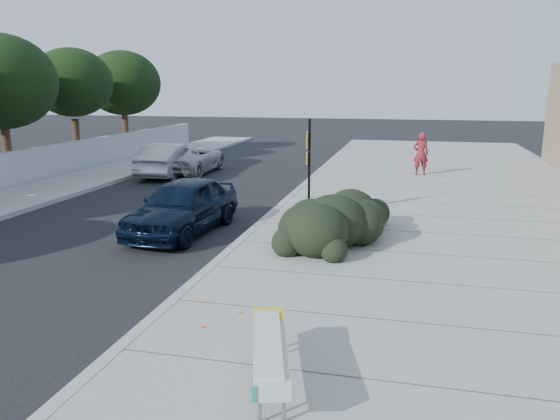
# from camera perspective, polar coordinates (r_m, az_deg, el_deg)

# --- Properties ---
(ground) EXTENTS (120.00, 120.00, 0.00)m
(ground) POSITION_cam_1_polar(r_m,az_deg,el_deg) (12.19, -7.19, -6.47)
(ground) COLOR black
(ground) RESTS_ON ground
(sidewalk_near) EXTENTS (11.20, 50.00, 0.15)m
(sidewalk_near) POSITION_cam_1_polar(r_m,az_deg,el_deg) (16.29, 18.24, -1.81)
(sidewalk_near) COLOR gray
(sidewalk_near) RESTS_ON ground
(sidewalk_far) EXTENTS (3.00, 50.00, 0.15)m
(sidewalk_far) POSITION_cam_1_polar(r_m,az_deg,el_deg) (21.20, -26.88, 0.72)
(sidewalk_far) COLOR gray
(sidewalk_far) RESTS_ON ground
(curb_near) EXTENTS (0.22, 50.00, 0.17)m
(curb_near) POSITION_cam_1_polar(r_m,az_deg,el_deg) (16.75, -1.19, -0.74)
(curb_near) COLOR #9E9E99
(curb_near) RESTS_ON ground
(curb_far) EXTENTS (0.22, 50.00, 0.17)m
(curb_far) POSITION_cam_1_polar(r_m,az_deg,el_deg) (20.27, -23.64, 0.56)
(curb_far) COLOR #9E9E99
(curb_far) RESTS_ON ground
(tree_far_d) EXTENTS (4.60, 4.60, 6.16)m
(tree_far_d) POSITION_cam_1_polar(r_m,az_deg,el_deg) (25.83, -27.23, 11.82)
(tree_far_d) COLOR #332114
(tree_far_d) RESTS_ON ground
(tree_far_e) EXTENTS (4.00, 4.00, 5.90)m
(tree_far_e) POSITION_cam_1_polar(r_m,az_deg,el_deg) (29.83, -20.91, 12.31)
(tree_far_e) COLOR #332114
(tree_far_e) RESTS_ON ground
(tree_far_f) EXTENTS (4.40, 4.40, 6.07)m
(tree_far_f) POSITION_cam_1_polar(r_m,az_deg,el_deg) (34.09, -16.11, 12.60)
(tree_far_f) COLOR #332114
(tree_far_f) RESTS_ON ground
(bench) EXTENTS (0.99, 2.20, 0.65)m
(bench) POSITION_cam_1_polar(r_m,az_deg,el_deg) (7.32, -1.04, -14.34)
(bench) COLOR gray
(bench) RESTS_ON sidewalk_near
(bike_rack) EXTENTS (0.07, 0.59, 0.86)m
(bike_rack) POSITION_cam_1_polar(r_m,az_deg,el_deg) (13.78, 8.93, -1.38)
(bike_rack) COLOR black
(bike_rack) RESTS_ON sidewalk_near
(sign_post) EXTENTS (0.11, 0.34, 2.95)m
(sign_post) POSITION_cam_1_polar(r_m,az_deg,el_deg) (16.16, 3.02, 4.96)
(sign_post) COLOR black
(sign_post) RESTS_ON sidewalk_near
(hedge) EXTENTS (2.64, 4.40, 1.55)m
(hedge) POSITION_cam_1_polar(r_m,az_deg,el_deg) (14.14, 5.99, 0.17)
(hedge) COLOR black
(hedge) RESTS_ON sidewalk_near
(sedan_navy) EXTENTS (2.13, 4.59, 1.52)m
(sedan_navy) POSITION_cam_1_polar(r_m,az_deg,el_deg) (15.38, -10.12, 0.43)
(sedan_navy) COLOR black
(sedan_navy) RESTS_ON ground
(wagon_silver) EXTENTS (1.79, 4.61, 1.50)m
(wagon_silver) POSITION_cam_1_polar(r_m,az_deg,el_deg) (25.46, -11.44, 5.19)
(wagon_silver) COLOR #AAABAF
(wagon_silver) RESTS_ON ground
(suv_silver) EXTENTS (2.52, 5.16, 1.41)m
(suv_silver) POSITION_cam_1_polar(r_m,az_deg,el_deg) (26.07, -9.54, 5.34)
(suv_silver) COLOR #AAAEB0
(suv_silver) RESTS_ON ground
(pedestrian) EXTENTS (0.75, 0.55, 1.88)m
(pedestrian) POSITION_cam_1_polar(r_m,az_deg,el_deg) (25.09, 14.50, 5.72)
(pedestrian) COLOR maroon
(pedestrian) RESTS_ON sidewalk_near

